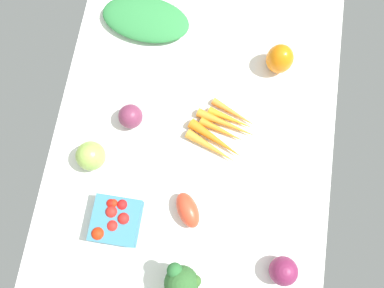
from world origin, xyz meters
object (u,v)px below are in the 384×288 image
carrot_bunch (222,132)px  red_onion_near_basket (283,271)px  leafy_greens_clump (146,19)px  broccoli_head (182,285)px  berry_basket (116,220)px  red_onion_center (130,116)px  roma_tomato (188,210)px  bell_pepper_orange (280,59)px  heirloom_tomato_green (91,156)px

carrot_bunch → red_onion_near_basket: size_ratio=2.76×
leafy_greens_clump → broccoli_head: bearing=-162.4°
berry_basket → red_onion_center: (27.47, 1.52, 0.38)cm
red_onion_near_basket → berry_basket: bearing=82.5°
leafy_greens_clump → roma_tomato: (-52.33, -20.76, 0.43)cm
berry_basket → red_onion_near_basket: 43.35cm
red_onion_near_basket → red_onion_center: red_onion_near_basket is taller
roma_tomato → bell_pepper_orange: bearing=-53.9°
heirloom_tomato_green → red_onion_center: 14.78cm
bell_pepper_orange → broccoli_head: size_ratio=0.80×
red_onion_center → broccoli_head: size_ratio=0.56×
broccoli_head → red_onion_near_basket: bearing=-74.5°
bell_pepper_orange → carrot_bunch: (-22.13, 12.72, -3.41)cm
berry_basket → carrot_bunch: (27.66, -23.41, -1.64)cm
bell_pepper_orange → carrot_bunch: bearing=150.1°
berry_basket → bell_pepper_orange: (49.79, -36.13, 1.77)cm
red_onion_near_basket → broccoli_head: broccoli_head is taller
berry_basket → red_onion_near_basket: red_onion_near_basket is taller
bell_pepper_orange → carrot_bunch: size_ratio=0.48×
leafy_greens_clump → bell_pepper_orange: size_ratio=2.75×
berry_basket → red_onion_near_basket: bearing=-97.5°
red_onion_near_basket → carrot_bunch: bearing=30.4°
bell_pepper_orange → roma_tomato: size_ratio=0.99×
leafy_greens_clump → carrot_bunch: size_ratio=1.31×
leafy_greens_clump → bell_pepper_orange: bell_pepper_orange is taller
carrot_bunch → heirloom_tomato_green: 35.37cm
berry_basket → red_onion_near_basket: size_ratio=1.65×
leafy_greens_clump → heirloom_tomato_green: (-42.56, 6.39, 1.72)cm
roma_tomato → broccoli_head: 18.37cm
roma_tomato → red_onion_center: (22.17, 19.13, 0.71)cm
berry_basket → bell_pepper_orange: bearing=-36.0°
leafy_greens_clump → berry_basket: size_ratio=2.19×
heirloom_tomato_green → red_onion_near_basket: bearing=-111.5°
leafy_greens_clump → heirloom_tomato_green: bearing=171.5°
carrot_bunch → red_onion_near_basket: (-33.33, -19.56, 2.28)cm
carrot_bunch → roma_tomato: size_ratio=2.09×
leafy_greens_clump → heirloom_tomato_green: heirloom_tomato_green is taller
berry_basket → roma_tomato: 18.39cm
red_onion_near_basket → broccoli_head: 25.15cm
red_onion_center → broccoli_head: bearing=-152.6°
roma_tomato → heirloom_tomato_green: (9.77, 27.15, 1.28)cm
heirloom_tomato_green → broccoli_head: broccoli_head is taller
berry_basket → heirloom_tomato_green: size_ratio=1.51×
berry_basket → leafy_greens_clump: bearing=3.1°
heirloom_tomato_green → red_onion_center: (12.41, -8.02, -0.58)cm
leafy_greens_clump → broccoli_head: broccoli_head is taller
heirloom_tomato_green → berry_basket: bearing=-147.7°
berry_basket → red_onion_center: 27.52cm
bell_pepper_orange → red_onion_near_basket: (-55.46, -6.84, -1.13)cm
carrot_bunch → broccoli_head: (-39.97, 4.34, 6.38)cm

